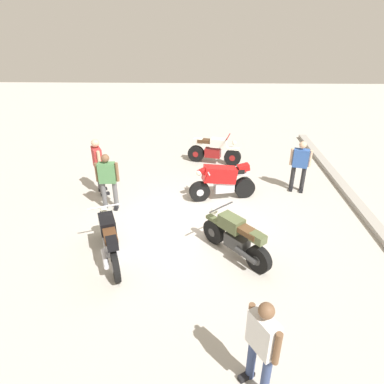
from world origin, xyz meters
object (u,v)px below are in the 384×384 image
object	(u,v)px
motorcycle_olive_vintage	(236,238)
motorcycle_red_sportbike	(222,180)
motorcycle_black_cruiser	(110,239)
person_in_blue_shirt	(300,164)
person_in_red_shirt	(98,163)
person_in_green_shirt	(108,179)
person_in_white_shirt	(262,343)
motorcycle_cream_vintage	(214,151)

from	to	relation	value
motorcycle_olive_vintage	motorcycle_red_sportbike	world-z (taller)	motorcycle_red_sportbike
motorcycle_black_cruiser	person_in_blue_shirt	xyz separation A→B (m)	(-3.45, 4.93, 0.36)
person_in_red_shirt	motorcycle_olive_vintage	bearing A→B (deg)	-64.44
person_in_blue_shirt	person_in_green_shirt	bearing A→B (deg)	-61.19
person_in_white_shirt	person_in_blue_shirt	bearing A→B (deg)	-139.04
motorcycle_olive_vintage	motorcycle_cream_vintage	xyz separation A→B (m)	(-5.34, -0.31, 0.00)
motorcycle_cream_vintage	person_in_white_shirt	world-z (taller)	person_in_white_shirt
person_in_red_shirt	person_in_green_shirt	bearing A→B (deg)	-87.30
motorcycle_red_sportbike	person_in_green_shirt	distance (m)	3.21
motorcycle_olive_vintage	person_in_blue_shirt	world-z (taller)	person_in_blue_shirt
motorcycle_red_sportbike	person_in_blue_shirt	xyz separation A→B (m)	(-0.62, 2.34, 0.29)
motorcycle_cream_vintage	person_in_blue_shirt	distance (m)	3.26
motorcycle_red_sportbike	motorcycle_black_cruiser	bearing A→B (deg)	35.32
motorcycle_black_cruiser	motorcycle_red_sportbike	bearing A→B (deg)	-63.70
motorcycle_olive_vintage	person_in_green_shirt	xyz separation A→B (m)	(-2.06, -3.30, 0.42)
motorcycle_olive_vintage	motorcycle_red_sportbike	xyz separation A→B (m)	(-2.66, -0.16, 0.11)
motorcycle_black_cruiser	person_in_red_shirt	world-z (taller)	person_in_red_shirt
motorcycle_black_cruiser	person_in_white_shirt	world-z (taller)	person_in_white_shirt
person_in_blue_shirt	motorcycle_red_sportbike	bearing A→B (deg)	-58.95
motorcycle_cream_vintage	person_in_white_shirt	bearing A→B (deg)	-73.21
motorcycle_cream_vintage	person_in_blue_shirt	world-z (taller)	person_in_blue_shirt
motorcycle_cream_vintage	person_in_green_shirt	world-z (taller)	person_in_green_shirt
motorcycle_black_cruiser	person_in_white_shirt	distance (m)	4.03
motorcycle_black_cruiser	person_in_red_shirt	bearing A→B (deg)	-2.78
person_in_white_shirt	person_in_red_shirt	world-z (taller)	person_in_red_shirt
person_in_red_shirt	person_in_green_shirt	size ratio (longest dim) A/B	1.07
motorcycle_cream_vintage	person_in_green_shirt	bearing A→B (deg)	-118.00
motorcycle_red_sportbike	person_in_red_shirt	distance (m)	3.65
person_in_white_shirt	person_in_green_shirt	world-z (taller)	person_in_white_shirt
motorcycle_olive_vintage	person_in_white_shirt	bearing A→B (deg)	139.44
motorcycle_red_sportbike	motorcycle_black_cruiser	xyz separation A→B (m)	(2.83, -2.59, -0.07)
motorcycle_olive_vintage	person_in_green_shirt	bearing A→B (deg)	16.36
motorcycle_black_cruiser	person_in_red_shirt	size ratio (longest dim) A/B	1.16
person_in_red_shirt	motorcycle_black_cruiser	bearing A→B (deg)	-98.33
motorcycle_red_sportbike	person_in_green_shirt	xyz separation A→B (m)	(0.60, -3.14, 0.31)
motorcycle_black_cruiser	person_in_white_shirt	xyz separation A→B (m)	(2.86, 2.81, 0.40)
motorcycle_red_sportbike	person_in_blue_shirt	distance (m)	2.44
motorcycle_black_cruiser	motorcycle_cream_vintage	distance (m)	6.03
motorcycle_black_cruiser	person_in_green_shirt	distance (m)	2.33
motorcycle_red_sportbike	motorcycle_black_cruiser	distance (m)	3.84
person_in_white_shirt	motorcycle_black_cruiser	bearing A→B (deg)	-75.91
motorcycle_cream_vintage	person_in_blue_shirt	xyz separation A→B (m)	(2.06, 2.49, 0.40)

